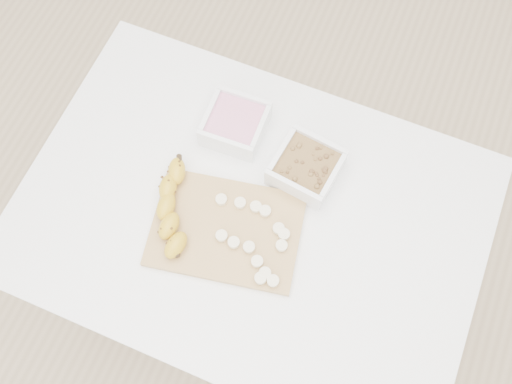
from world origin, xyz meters
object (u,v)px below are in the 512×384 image
at_px(cutting_board, 226,230).
at_px(banana, 173,210).
at_px(bowl_yogurt, 235,124).
at_px(bowl_granola, 306,167).
at_px(table, 251,228).

relative_size(cutting_board, banana, 1.43).
xyz_separation_m(bowl_yogurt, banana, (-0.04, -0.24, 0.00)).
distance_m(bowl_yogurt, bowl_granola, 0.19).
distance_m(table, bowl_yogurt, 0.24).
distance_m(table, banana, 0.21).
bearing_deg(table, bowl_granola, 61.16).
height_order(table, bowl_yogurt, bowl_yogurt).
relative_size(bowl_granola, banana, 0.69).
bearing_deg(bowl_granola, table, -118.84).
relative_size(bowl_granola, cutting_board, 0.48).
relative_size(bowl_yogurt, bowl_granola, 0.91).
bearing_deg(cutting_board, banana, -175.27).
height_order(cutting_board, banana, banana).
height_order(bowl_granola, cutting_board, bowl_granola).
xyz_separation_m(table, banana, (-0.15, -0.06, 0.13)).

